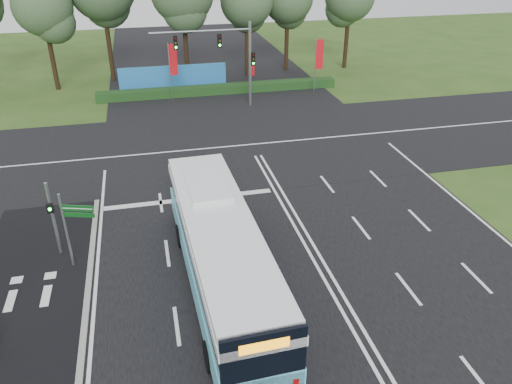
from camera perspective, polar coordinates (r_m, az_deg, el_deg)
ground at (r=25.26m, az=5.02°, el=-5.08°), size 120.00×120.00×0.00m
road_main at (r=25.25m, az=5.02°, el=-5.04°), size 20.00×120.00×0.04m
road_cross at (r=35.49m, az=-0.83°, el=5.40°), size 120.00×14.00×0.05m
bike_path at (r=22.59m, az=-24.94°, el=-12.63°), size 5.00×18.00×0.06m
kerb_strip at (r=22.10m, az=-18.79°, el=-12.16°), size 0.25×18.00×0.12m
city_bus at (r=20.77m, az=-4.03°, el=-6.93°), size 3.18×13.22×3.77m
pedestrian_signal at (r=24.59m, az=-22.21°, el=-2.64°), size 0.32×0.43×3.80m
street_sign at (r=23.22m, az=-20.32°, el=-3.24°), size 1.41×0.51×3.77m
banner_flag_left at (r=44.87m, az=-9.55°, el=14.28°), size 0.74×0.09×5.00m
banner_flag_mid at (r=46.15m, az=-0.52°, el=14.13°), size 0.53×0.26×3.83m
banner_flag_right at (r=46.89m, az=7.13°, el=14.98°), size 0.68×0.31×4.91m
traffic_light_gantry at (r=42.09m, az=-3.16°, el=15.69°), size 8.41×0.28×7.00m
hedge at (r=46.95m, az=-4.17°, el=11.62°), size 22.00×1.20×0.80m
blue_hoarding at (r=48.74m, az=-9.45°, el=12.80°), size 10.00×0.30×2.20m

